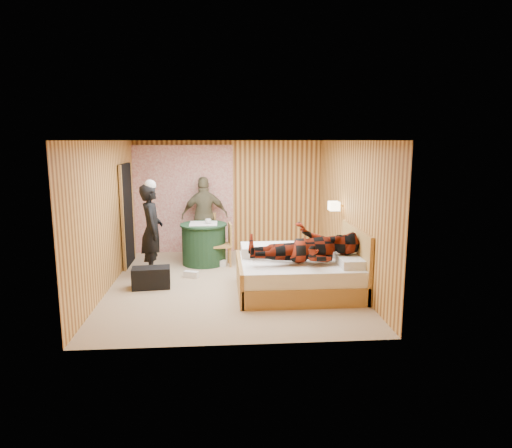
{
  "coord_description": "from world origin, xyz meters",
  "views": [
    {
      "loc": [
        -0.17,
        -7.8,
        2.5
      ],
      "look_at": [
        0.44,
        0.07,
        1.05
      ],
      "focal_mm": 32.0,
      "sensor_mm": 36.0,
      "label": 1
    }
  ],
  "objects": [
    {
      "name": "sneaker_left",
      "position": [
        -0.23,
        1.11,
        0.06
      ],
      "size": [
        0.31,
        0.17,
        0.13
      ],
      "primitive_type": "cube",
      "rotation": [
        0.0,
        0.0,
        -0.19
      ],
      "color": "silver",
      "rests_on": "floor"
    },
    {
      "name": "wall_right",
      "position": [
        2.1,
        0.0,
        1.25
      ],
      "size": [
        0.02,
        5.0,
        2.5
      ],
      "primitive_type": "cube",
      "color": "#E4B057",
      "rests_on": "floor"
    },
    {
      "name": "book_upper",
      "position": [
        1.88,
        0.3,
        0.57
      ],
      "size": [
        0.19,
        0.24,
        0.02
      ],
      "primitive_type": "imported",
      "rotation": [
        0.0,
        0.0,
        -0.11
      ],
      "color": "silver",
      "rests_on": "nightstand"
    },
    {
      "name": "chair_far",
      "position": [
        -0.52,
        2.09,
        0.54
      ],
      "size": [
        0.49,
        0.49,
        0.93
      ],
      "rotation": [
        0.0,
        0.0,
        -0.19
      ],
      "color": "tan",
      "rests_on": "floor"
    },
    {
      "name": "nightstand",
      "position": [
        1.88,
        0.35,
        0.28
      ],
      "size": [
        0.41,
        0.56,
        0.54
      ],
      "color": "tan",
      "rests_on": "floor"
    },
    {
      "name": "wall_back",
      "position": [
        0.0,
        2.5,
        1.25
      ],
      "size": [
        4.2,
        0.02,
        2.5
      ],
      "primitive_type": "cube",
      "color": "#E4B057",
      "rests_on": "floor"
    },
    {
      "name": "curtain",
      "position": [
        -1.0,
        2.43,
        1.2
      ],
      "size": [
        2.2,
        0.08,
        2.4
      ],
      "primitive_type": "cube",
      "color": "silver",
      "rests_on": "floor"
    },
    {
      "name": "round_table",
      "position": [
        -0.53,
        1.35,
        0.43
      ],
      "size": [
        0.95,
        0.95,
        0.84
      ],
      "color": "#1B3C23",
      "rests_on": "floor"
    },
    {
      "name": "man_at_table",
      "position": [
        -0.53,
        2.15,
        0.86
      ],
      "size": [
        1.04,
        0.5,
        1.72
      ],
      "primitive_type": "imported",
      "rotation": [
        0.0,
        0.0,
        3.22
      ],
      "color": "brown",
      "rests_on": "floor"
    },
    {
      "name": "cup_table",
      "position": [
        -0.43,
        1.3,
        0.89
      ],
      "size": [
        0.13,
        0.13,
        0.1
      ],
      "primitive_type": "imported",
      "rotation": [
        0.0,
        0.0,
        0.08
      ],
      "color": "silver",
      "rests_on": "round_table"
    },
    {
      "name": "sneaker_right",
      "position": [
        -0.74,
        0.39,
        0.06
      ],
      "size": [
        0.29,
        0.2,
        0.12
      ],
      "primitive_type": "cube",
      "rotation": [
        0.0,
        0.0,
        -0.38
      ],
      "color": "silver",
      "rests_on": "floor"
    },
    {
      "name": "book_lower",
      "position": [
        1.88,
        0.3,
        0.55
      ],
      "size": [
        0.26,
        0.28,
        0.02
      ],
      "primitive_type": "imported",
      "rotation": [
        0.0,
        0.0,
        0.54
      ],
      "color": "silver",
      "rests_on": "nightstand"
    },
    {
      "name": "woman_standing",
      "position": [
        -1.46,
        0.6,
        0.86
      ],
      "size": [
        0.49,
        0.68,
        1.72
      ],
      "primitive_type": "imported",
      "rotation": [
        0.0,
        0.0,
        1.71
      ],
      "color": "black",
      "rests_on": "floor"
    },
    {
      "name": "wall_lamp",
      "position": [
        1.92,
        0.45,
        1.3
      ],
      "size": [
        0.26,
        0.24,
        0.16
      ],
      "color": "gold",
      "rests_on": "wall_right"
    },
    {
      "name": "man_on_bed",
      "position": [
        1.15,
        -0.78,
        0.97
      ],
      "size": [
        0.86,
        0.67,
        1.77
      ],
      "primitive_type": "imported",
      "rotation": [
        0.0,
        1.57,
        0.0
      ],
      "color": "#671809",
      "rests_on": "bed"
    },
    {
      "name": "bed",
      "position": [
        1.12,
        -0.55,
        0.31
      ],
      "size": [
        2.0,
        1.57,
        1.08
      ],
      "color": "tan",
      "rests_on": "floor"
    },
    {
      "name": "doorway",
      "position": [
        -2.06,
        1.4,
        1.02
      ],
      "size": [
        0.06,
        0.9,
        2.05
      ],
      "primitive_type": "cube",
      "color": "black",
      "rests_on": "floor"
    },
    {
      "name": "floor",
      "position": [
        0.0,
        0.0,
        0.0
      ],
      "size": [
        4.2,
        5.0,
        0.01
      ],
      "primitive_type": "cube",
      "color": "tan",
      "rests_on": "ground"
    },
    {
      "name": "duffel_bag",
      "position": [
        -1.39,
        -0.16,
        0.18
      ],
      "size": [
        0.67,
        0.4,
        0.36
      ],
      "primitive_type": "cube",
      "rotation": [
        0.0,
        0.0,
        0.1
      ],
      "color": "black",
      "rests_on": "floor"
    },
    {
      "name": "ceiling",
      "position": [
        0.0,
        0.0,
        2.5
      ],
      "size": [
        4.2,
        5.0,
        0.01
      ],
      "primitive_type": "cube",
      "color": "silver",
      "rests_on": "wall_back"
    },
    {
      "name": "chair_near",
      "position": [
        -0.1,
        1.18,
        0.5
      ],
      "size": [
        0.43,
        0.43,
        0.87
      ],
      "rotation": [
        0.0,
        0.0,
        -1.47
      ],
      "color": "tan",
      "rests_on": "floor"
    },
    {
      "name": "cup_nightstand",
      "position": [
        1.88,
        0.48,
        0.58
      ],
      "size": [
        0.13,
        0.13,
        0.09
      ],
      "primitive_type": "imported",
      "rotation": [
        0.0,
        0.0,
        0.37
      ],
      "color": "silver",
      "rests_on": "nightstand"
    },
    {
      "name": "wall_left",
      "position": [
        -2.1,
        0.0,
        1.25
      ],
      "size": [
        0.02,
        5.0,
        2.5
      ],
      "primitive_type": "cube",
      "color": "#E4B057",
      "rests_on": "floor"
    }
  ]
}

